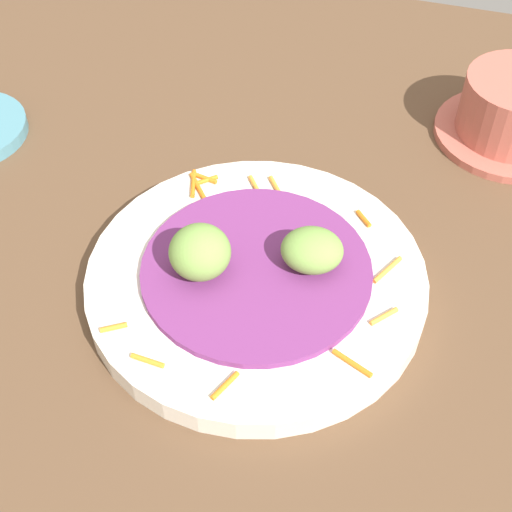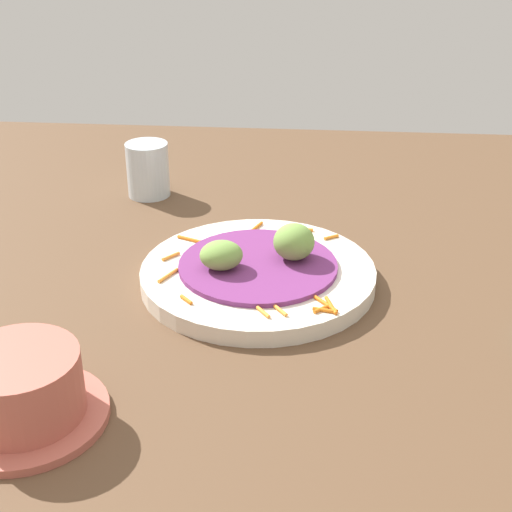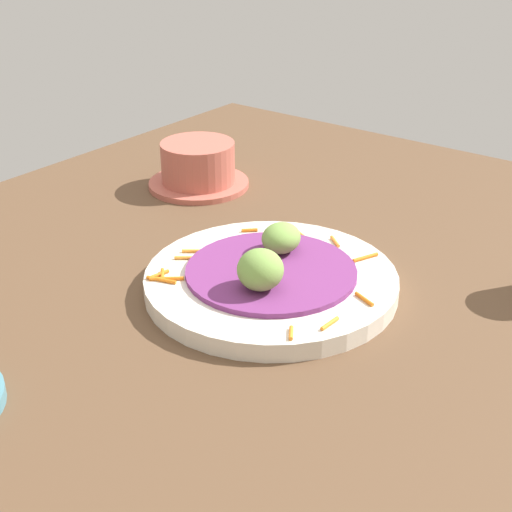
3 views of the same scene
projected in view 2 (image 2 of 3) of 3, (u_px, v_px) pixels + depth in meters
The scene contains 8 objects.
table_surface at pixel (253, 271), 90.48cm from camera, with size 110.00×110.00×2.00cm, color brown.
main_plate at pixel (258, 275), 85.49cm from camera, with size 27.17×27.17×1.99cm, color silver.
cabbage_bed at pixel (258, 265), 84.90cm from camera, with size 18.35×18.35×0.59cm, color #702D6B.
carrot_garnish at pixel (263, 275), 83.11cm from camera, with size 20.85×23.17×0.40cm.
guac_scoop_left at pixel (221, 255), 82.93cm from camera, with size 4.22×4.89×3.27cm, color #759E47.
guac_scoop_center at pixel (294, 242), 84.89cm from camera, with size 4.79×4.74×4.25cm, color #759E47.
terracotta_bowl at pixel (22, 391), 62.82cm from camera, with size 14.46×14.46×6.58cm.
water_glass at pixel (148, 170), 108.02cm from camera, with size 6.20×6.20×7.95cm, color silver.
Camera 2 is at (7.30, -79.33, 43.94)cm, focal length 51.76 mm.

